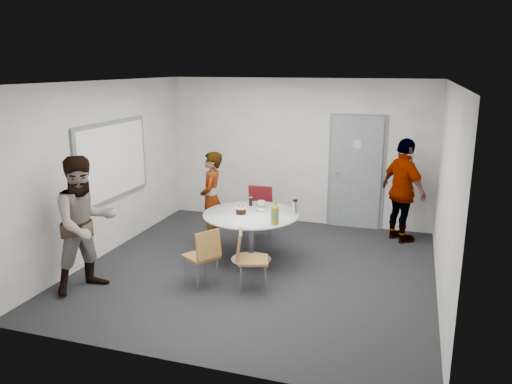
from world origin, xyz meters
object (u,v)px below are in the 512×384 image
(chair_near_left, at_px, (204,252))
(chair_near_right, at_px, (247,254))
(person_left, at_px, (85,224))
(person_right, at_px, (403,191))
(table, at_px, (253,220))
(person_main, at_px, (212,199))
(whiteboard, at_px, (113,161))
(chair_far, at_px, (259,207))
(door, at_px, (356,173))

(chair_near_left, xyz_separation_m, chair_near_right, (0.57, 0.10, 0.00))
(person_left, xyz_separation_m, person_right, (3.90, 3.23, -0.02))
(chair_near_left, bearing_deg, person_left, 141.93)
(person_right, bearing_deg, table, 87.27)
(person_main, bearing_deg, whiteboard, -81.41)
(chair_near_left, distance_m, chair_near_right, 0.58)
(chair_far, distance_m, person_right, 2.45)
(table, relative_size, person_right, 0.82)
(person_right, bearing_deg, person_left, 88.97)
(table, xyz_separation_m, person_left, (-1.79, -1.58, 0.25))
(table, height_order, person_left, person_left)
(chair_near_left, distance_m, person_right, 3.68)
(person_left, bearing_deg, chair_far, -2.37)
(whiteboard, xyz_separation_m, person_main, (1.42, 0.60, -0.66))
(door, height_order, table, door)
(person_main, bearing_deg, person_right, 96.98)
(door, distance_m, table, 2.55)
(whiteboard, relative_size, person_left, 1.05)
(whiteboard, relative_size, chair_far, 2.07)
(table, bearing_deg, person_left, -138.43)
(whiteboard, bearing_deg, chair_far, 28.28)
(person_left, distance_m, person_right, 5.07)
(door, relative_size, table, 1.47)
(table, height_order, chair_far, table)
(chair_near_right, relative_size, person_left, 0.45)
(door, xyz_separation_m, person_left, (-3.05, -3.77, -0.12))
(chair_near_right, xyz_separation_m, person_main, (-1.11, 1.47, 0.29))
(table, xyz_separation_m, person_right, (2.11, 1.65, 0.23))
(table, distance_m, chair_near_left, 1.14)
(chair_near_left, bearing_deg, person_right, -9.10)
(person_main, relative_size, person_left, 0.87)
(chair_far, bearing_deg, person_main, 37.94)
(door, relative_size, person_left, 1.17)
(person_left, bearing_deg, door, -10.40)
(table, xyz_separation_m, chair_near_right, (0.24, -0.98, -0.16))
(whiteboard, relative_size, chair_near_right, 2.31)
(table, distance_m, chair_far, 1.04)
(door, distance_m, whiteboard, 4.25)
(person_main, distance_m, person_left, 2.27)
(door, relative_size, chair_far, 2.31)
(whiteboard, height_order, chair_far, whiteboard)
(person_left, bearing_deg, whiteboard, 47.59)
(person_main, bearing_deg, person_left, -37.79)
(whiteboard, relative_size, person_main, 1.21)
(chair_near_right, distance_m, person_right, 3.25)
(door, xyz_separation_m, table, (-1.26, -2.18, -0.37))
(chair_near_right, height_order, person_left, person_left)
(table, bearing_deg, chair_near_right, -76.38)
(table, distance_m, chair_near_right, 1.02)
(person_main, bearing_deg, chair_near_right, 22.91)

